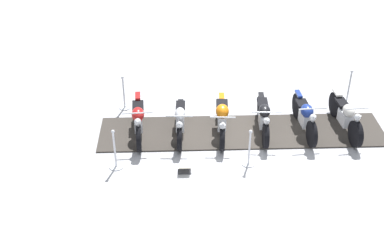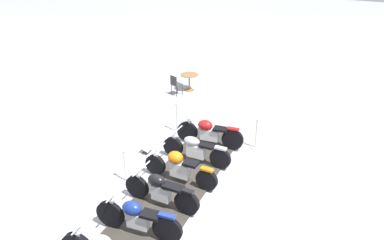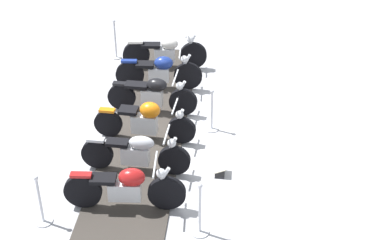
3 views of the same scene
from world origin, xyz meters
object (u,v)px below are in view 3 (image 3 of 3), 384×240
Objects in this scene: motorcycle_cream at (165,52)px; stanchion_right_front at (200,218)px; motorcycle_maroon at (126,187)px; motorcycle_black at (153,94)px; info_placard at (220,171)px; motorcycle_copper at (146,121)px; stanchion_left_rear at (116,44)px; motorcycle_navy at (160,71)px; stanchion_right_mid at (212,117)px; motorcycle_chrome at (137,153)px; stanchion_left_front at (41,208)px.

motorcycle_cream is 6.37m from stanchion_right_front.
motorcycle_maroon reaches higher than motorcycle_black.
motorcycle_black is 4.18m from stanchion_right_front.
info_placard is (1.89, -2.03, -0.43)m from motorcycle_black.
motorcycle_maroon is 6.48× the size of info_placard.
motorcycle_cream is at bearing -159.25° from info_placard.
info_placard is (1.77, -0.90, -0.44)m from motorcycle_copper.
motorcycle_copper is 1.99× the size of stanchion_left_rear.
motorcycle_cream is (-0.12, 1.13, -0.03)m from motorcycle_navy.
stanchion_right_front is 1.08× the size of stanchion_right_mid.
stanchion_right_mid is (1.68, -2.70, -0.17)m from motorcycle_cream.
motorcycle_maroon is 1.51m from stanchion_right_front.
motorcycle_cream is (-0.34, 3.40, -0.02)m from motorcycle_copper.
motorcycle_chrome is 1.73m from info_placard.
motorcycle_chrome is 2.17m from stanchion_right_front.
info_placard is at bearing -28.35° from motorcycle_copper.
motorcycle_cream is at bearing -13.75° from stanchion_left_rear.
stanchion_left_rear is at bearing 118.61° from stanchion_right_front.
info_placard is (2.11, -4.30, -0.41)m from motorcycle_cream.
stanchion_left_rear is (-2.05, 6.04, -0.10)m from motorcycle_maroon.
motorcycle_cream is 2.16× the size of stanchion_right_mid.
motorcycle_navy is at bearing 94.09° from motorcycle_copper.
info_placard is at bearing 33.92° from stanchion_left_front.
motorcycle_copper is at bearing -86.13° from motorcycle_black.
motorcycle_copper is 3.12m from stanchion_right_front.
motorcycle_copper is (-0.10, 1.13, 0.03)m from motorcycle_chrome.
motorcycle_black is at bearing -56.90° from stanchion_left_rear.
motorcycle_cream is 2.01× the size of stanchion_right_front.
stanchion_left_front reaches higher than motorcycle_chrome.
info_placard is at bearing -66.34° from motorcycle_navy.
motorcycle_black is at bearing 94.69° from motorcycle_copper.
motorcycle_maroon is 1.05× the size of motorcycle_navy.
stanchion_left_rear is at bearing 128.82° from motorcycle_navy.
motorcycle_maroon is 1.01× the size of motorcycle_cream.
stanchion_right_mid is at bearing 60.39° from motorcycle_maroon.
motorcycle_copper is 6.48× the size of info_placard.
info_placard is at bearing -75.12° from stanchion_right_mid.
stanchion_left_rear is at bearing 95.33° from stanchion_left_front.
stanchion_right_front is at bearing -81.59° from motorcycle_cream.
stanchion_right_front is (1.66, -2.64, -0.18)m from motorcycle_copper.
stanchion_right_front reaches higher than motorcycle_copper.
motorcycle_copper is 2.20× the size of stanchion_right_mid.
motorcycle_cream is at bearing 92.58° from motorcycle_chrome.
stanchion_left_front is 0.94× the size of stanchion_left_rear.
stanchion_left_rear reaches higher than stanchion_left_front.
motorcycle_cream is (-0.22, 2.27, -0.02)m from motorcycle_black.
stanchion_left_front is at bearing -107.78° from motorcycle_cream.
motorcycle_navy is 2.10× the size of stanchion_right_mid.
motorcycle_navy is (-0.42, 4.54, 0.00)m from motorcycle_maroon.
motorcycle_black reaches higher than motorcycle_copper.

